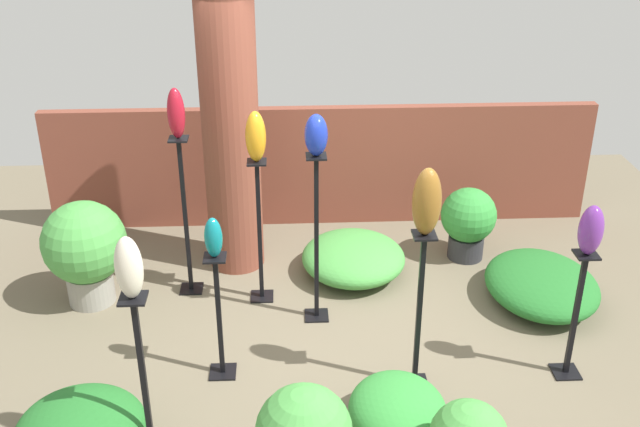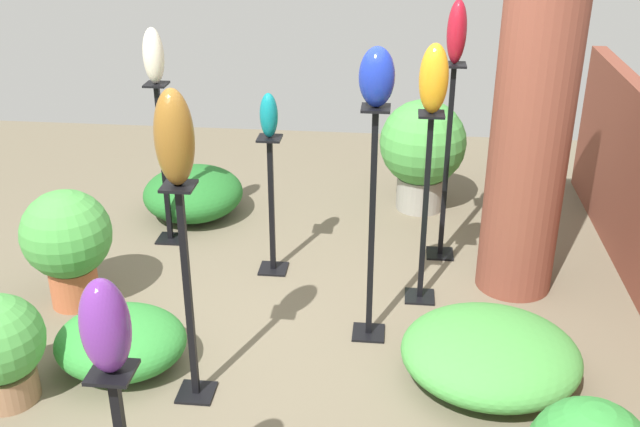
{
  "view_description": "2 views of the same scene",
  "coord_description": "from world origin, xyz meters",
  "px_view_note": "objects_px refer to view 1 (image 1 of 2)",
  "views": [
    {
      "loc": [
        -0.37,
        -4.86,
        3.61
      ],
      "look_at": [
        -0.11,
        0.29,
        1.07
      ],
      "focal_mm": 42.0,
      "sensor_mm": 36.0,
      "label": 1
    },
    {
      "loc": [
        3.81,
        0.58,
        2.67
      ],
      "look_at": [
        -0.29,
        0.15,
        0.74
      ],
      "focal_mm": 42.0,
      "sensor_mm": 36.0,
      "label": 2
    }
  ],
  "objects_px": {
    "pedestal_teal": "(219,322)",
    "potted_plant_front_left": "(85,247)",
    "art_vase_cobalt": "(316,135)",
    "art_vase_bronze": "(427,202)",
    "brick_pillar": "(231,137)",
    "pedestal_cobalt": "(316,246)",
    "pedestal_ruby": "(186,223)",
    "pedestal_amber": "(260,238)",
    "art_vase_amber": "(256,137)",
    "art_vase_ivory": "(129,268)",
    "potted_plant_front_right": "(468,220)",
    "pedestal_bronze": "(419,319)",
    "pedestal_violet": "(574,321)",
    "pedestal_ivory": "(145,390)",
    "art_vase_teal": "(213,238)",
    "art_vase_ruby": "(176,113)",
    "art_vase_violet": "(591,230)"
  },
  "relations": [
    {
      "from": "pedestal_cobalt",
      "to": "pedestal_ivory",
      "type": "height_order",
      "value": "pedestal_cobalt"
    },
    {
      "from": "pedestal_amber",
      "to": "pedestal_teal",
      "type": "xyz_separation_m",
      "value": [
        -0.28,
        -1.05,
        -0.14
      ]
    },
    {
      "from": "pedestal_violet",
      "to": "potted_plant_front_right",
      "type": "bearing_deg",
      "value": 101.38
    },
    {
      "from": "pedestal_ruby",
      "to": "art_vase_bronze",
      "type": "height_order",
      "value": "art_vase_bronze"
    },
    {
      "from": "pedestal_ivory",
      "to": "potted_plant_front_right",
      "type": "distance_m",
      "value": 3.68
    },
    {
      "from": "pedestal_ruby",
      "to": "pedestal_cobalt",
      "type": "distance_m",
      "value": 1.21
    },
    {
      "from": "pedestal_cobalt",
      "to": "pedestal_ivory",
      "type": "bearing_deg",
      "value": -125.37
    },
    {
      "from": "brick_pillar",
      "to": "pedestal_cobalt",
      "type": "xyz_separation_m",
      "value": [
        0.72,
        -0.97,
        -0.59
      ]
    },
    {
      "from": "art_vase_ruby",
      "to": "pedestal_ruby",
      "type": "bearing_deg",
      "value": 0.0
    },
    {
      "from": "brick_pillar",
      "to": "art_vase_teal",
      "type": "height_order",
      "value": "brick_pillar"
    },
    {
      "from": "brick_pillar",
      "to": "pedestal_amber",
      "type": "height_order",
      "value": "brick_pillar"
    },
    {
      "from": "pedestal_teal",
      "to": "pedestal_ruby",
      "type": "bearing_deg",
      "value": 106.66
    },
    {
      "from": "potted_plant_front_right",
      "to": "art_vase_ruby",
      "type": "bearing_deg",
      "value": -169.66
    },
    {
      "from": "art_vase_amber",
      "to": "art_vase_ivory",
      "type": "bearing_deg",
      "value": -109.11
    },
    {
      "from": "brick_pillar",
      "to": "pedestal_violet",
      "type": "distance_m",
      "value": 3.26
    },
    {
      "from": "art_vase_ivory",
      "to": "art_vase_violet",
      "type": "xyz_separation_m",
      "value": [
        3.0,
        0.75,
        -0.23
      ]
    },
    {
      "from": "pedestal_teal",
      "to": "art_vase_violet",
      "type": "bearing_deg",
      "value": -2.83
    },
    {
      "from": "pedestal_cobalt",
      "to": "art_vase_cobalt",
      "type": "bearing_deg",
      "value": 63.43
    },
    {
      "from": "pedestal_amber",
      "to": "art_vase_ruby",
      "type": "height_order",
      "value": "art_vase_ruby"
    },
    {
      "from": "art_vase_ivory",
      "to": "brick_pillar",
      "type": "bearing_deg",
      "value": 80.72
    },
    {
      "from": "potted_plant_front_left",
      "to": "potted_plant_front_right",
      "type": "xyz_separation_m",
      "value": [
        3.45,
        0.62,
        -0.14
      ]
    },
    {
      "from": "pedestal_teal",
      "to": "art_vase_amber",
      "type": "height_order",
      "value": "art_vase_amber"
    },
    {
      "from": "pedestal_bronze",
      "to": "pedestal_violet",
      "type": "xyz_separation_m",
      "value": [
        1.17,
        0.07,
        -0.11
      ]
    },
    {
      "from": "pedestal_violet",
      "to": "pedestal_teal",
      "type": "bearing_deg",
      "value": 177.17
    },
    {
      "from": "pedestal_amber",
      "to": "art_vase_ivory",
      "type": "height_order",
      "value": "art_vase_ivory"
    },
    {
      "from": "pedestal_ivory",
      "to": "art_vase_ruby",
      "type": "bearing_deg",
      "value": 89.2
    },
    {
      "from": "art_vase_cobalt",
      "to": "art_vase_bronze",
      "type": "distance_m",
      "value": 1.16
    },
    {
      "from": "art_vase_ruby",
      "to": "brick_pillar",
      "type": "bearing_deg",
      "value": 51.13
    },
    {
      "from": "pedestal_teal",
      "to": "potted_plant_front_left",
      "type": "bearing_deg",
      "value": 138.62
    },
    {
      "from": "potted_plant_front_left",
      "to": "potted_plant_front_right",
      "type": "height_order",
      "value": "potted_plant_front_left"
    },
    {
      "from": "pedestal_ivory",
      "to": "art_vase_teal",
      "type": "height_order",
      "value": "art_vase_teal"
    },
    {
      "from": "brick_pillar",
      "to": "art_vase_ruby",
      "type": "height_order",
      "value": "brick_pillar"
    },
    {
      "from": "art_vase_violet",
      "to": "pedestal_teal",
      "type": "bearing_deg",
      "value": 177.17
    },
    {
      "from": "art_vase_teal",
      "to": "pedestal_ruby",
      "type": "bearing_deg",
      "value": 106.66
    },
    {
      "from": "brick_pillar",
      "to": "pedestal_cobalt",
      "type": "relative_size",
      "value": 1.73
    },
    {
      "from": "art_vase_ruby",
      "to": "potted_plant_front_left",
      "type": "distance_m",
      "value": 1.42
    },
    {
      "from": "pedestal_ruby",
      "to": "pedestal_bronze",
      "type": "height_order",
      "value": "pedestal_ruby"
    },
    {
      "from": "brick_pillar",
      "to": "pedestal_teal",
      "type": "relative_size",
      "value": 2.51
    },
    {
      "from": "art_vase_cobalt",
      "to": "potted_plant_front_left",
      "type": "height_order",
      "value": "art_vase_cobalt"
    },
    {
      "from": "pedestal_ivory",
      "to": "art_vase_teal",
      "type": "relative_size",
      "value": 4.12
    },
    {
      "from": "pedestal_amber",
      "to": "potted_plant_front_right",
      "type": "bearing_deg",
      "value": 17.96
    },
    {
      "from": "pedestal_ruby",
      "to": "pedestal_violet",
      "type": "distance_m",
      "value": 3.26
    },
    {
      "from": "potted_plant_front_left",
      "to": "pedestal_amber",
      "type": "bearing_deg",
      "value": -0.67
    },
    {
      "from": "pedestal_violet",
      "to": "art_vase_bronze",
      "type": "height_order",
      "value": "art_vase_bronze"
    },
    {
      "from": "art_vase_teal",
      "to": "pedestal_violet",
      "type": "bearing_deg",
      "value": -2.83
    },
    {
      "from": "pedestal_ivory",
      "to": "art_vase_amber",
      "type": "relative_size",
      "value": 2.95
    },
    {
      "from": "pedestal_ruby",
      "to": "pedestal_bronze",
      "type": "bearing_deg",
      "value": -38.12
    },
    {
      "from": "pedestal_amber",
      "to": "pedestal_ruby",
      "type": "bearing_deg",
      "value": 165.84
    },
    {
      "from": "art_vase_ivory",
      "to": "art_vase_bronze",
      "type": "xyz_separation_m",
      "value": [
        1.83,
        0.68,
        0.05
      ]
    },
    {
      "from": "pedestal_amber",
      "to": "pedestal_teal",
      "type": "distance_m",
      "value": 1.1
    }
  ]
}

